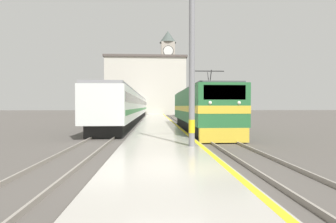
{
  "coord_description": "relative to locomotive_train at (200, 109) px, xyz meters",
  "views": [
    {
      "loc": [
        -0.37,
        -7.63,
        2.09
      ],
      "look_at": [
        1.33,
        23.93,
        1.45
      ],
      "focal_mm": 28.0,
      "sensor_mm": 36.0,
      "label": 1
    }
  ],
  "objects": [
    {
      "name": "ground_plane",
      "position": [
        -3.47,
        15.79,
        -1.83
      ],
      "size": [
        200.0,
        200.0,
        0.0
      ],
      "primitive_type": "plane",
      "color": "#514C47"
    },
    {
      "name": "platform",
      "position": [
        -3.47,
        10.79,
        -1.69
      ],
      "size": [
        3.86,
        140.0,
        0.28
      ],
      "color": "#ADA89E",
      "rests_on": "ground"
    },
    {
      "name": "rail_track_near",
      "position": [
        0.0,
        10.79,
        -1.8
      ],
      "size": [
        2.84,
        140.0,
        0.16
      ],
      "color": "#514C47",
      "rests_on": "ground"
    },
    {
      "name": "rail_track_far",
      "position": [
        -7.05,
        10.79,
        -1.8
      ],
      "size": [
        2.84,
        140.0,
        0.16
      ],
      "color": "#514C47",
      "rests_on": "ground"
    },
    {
      "name": "locomotive_train",
      "position": [
        0.0,
        0.0,
        0.0
      ],
      "size": [
        2.92,
        15.82,
        4.54
      ],
      "color": "black",
      "rests_on": "ground"
    },
    {
      "name": "passenger_train",
      "position": [
        -7.05,
        16.77,
        0.15
      ],
      "size": [
        2.92,
        45.7,
        3.65
      ],
      "color": "black",
      "rests_on": "ground"
    },
    {
      "name": "catenary_mast",
      "position": [
        -2.06,
        -10.11,
        2.4
      ],
      "size": [
        2.43,
        0.29,
        7.97
      ],
      "color": "gray",
      "rests_on": "platform"
    },
    {
      "name": "clock_tower",
      "position": [
        0.29,
        55.34,
        11.08
      ],
      "size": [
        4.89,
        4.89,
        24.23
      ],
      "color": "#ADA393",
      "rests_on": "ground"
    },
    {
      "name": "station_building",
      "position": [
        -5.77,
        43.33,
        5.2
      ],
      "size": [
        19.5,
        9.57,
        14.02
      ],
      "color": "beige",
      "rests_on": "ground"
    }
  ]
}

